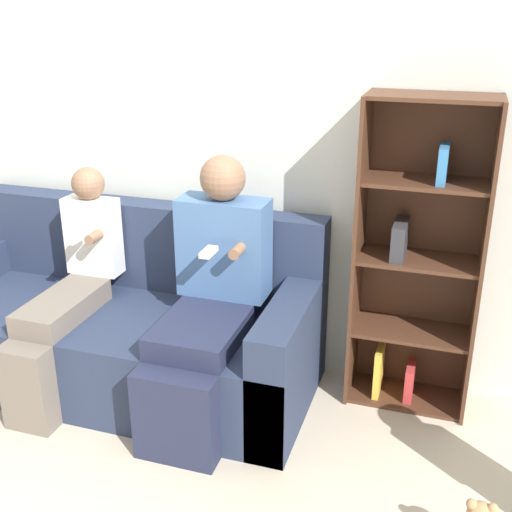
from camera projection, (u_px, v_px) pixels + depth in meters
ground_plane at (99, 440)px, 2.95m from camera, size 14.00×14.00×0.00m
back_wall at (175, 126)px, 3.35m from camera, size 10.00×0.06×2.55m
couch at (121, 328)px, 3.35m from camera, size 2.03×0.85×0.89m
adult_seated at (209, 290)px, 2.98m from camera, size 0.44×0.80×1.23m
child_seated at (67, 290)px, 3.19m from camera, size 0.28×0.81×1.10m
bookshelf at (417, 260)px, 3.04m from camera, size 0.58×0.31×1.51m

